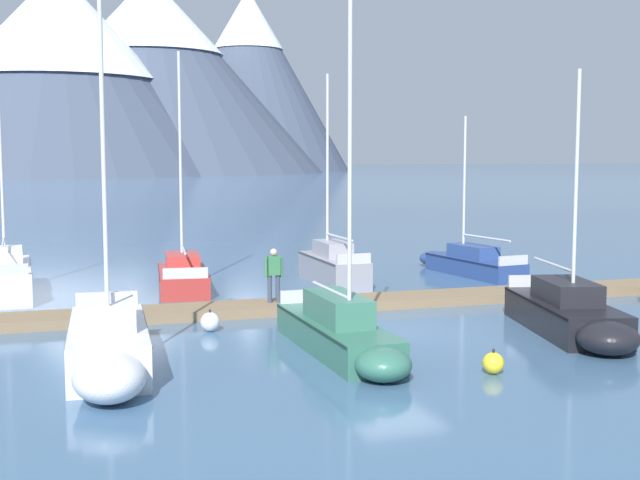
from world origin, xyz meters
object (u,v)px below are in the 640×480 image
at_px(sailboat_second_berth, 108,346).
at_px(person_on_dock, 274,272).
at_px(sailboat_end_of_dock, 467,262).
at_px(sailboat_outer_slip, 571,314).
at_px(sailboat_nearest_berth, 5,275).
at_px(sailboat_mid_dock_starboard, 341,331).
at_px(mooring_buoy_channel_marker, 493,363).
at_px(sailboat_far_berth, 330,265).
at_px(mooring_buoy_inner_mooring, 210,322).
at_px(sailboat_mid_dock_port, 182,274).

height_order(sailboat_second_berth, person_on_dock, sailboat_second_berth).
bearing_deg(sailboat_end_of_dock, sailboat_outer_slip, -105.98).
distance_m(sailboat_nearest_berth, sailboat_second_berth, 12.53).
height_order(sailboat_outer_slip, person_on_dock, sailboat_outer_slip).
bearing_deg(sailboat_mid_dock_starboard, mooring_buoy_channel_marker, -48.50).
bearing_deg(sailboat_nearest_berth, person_on_dock, -38.99).
height_order(sailboat_far_berth, mooring_buoy_inner_mooring, sailboat_far_berth).
bearing_deg(sailboat_mid_dock_port, person_on_dock, -71.32).
xyz_separation_m(sailboat_mid_dock_port, mooring_buoy_channel_marker, (4.34, -14.30, -0.29)).
distance_m(sailboat_nearest_berth, sailboat_mid_dock_port, 6.14).
height_order(sailboat_nearest_berth, sailboat_outer_slip, sailboat_nearest_berth).
xyz_separation_m(mooring_buoy_channel_marker, mooring_buoy_inner_mooring, (-5.00, 6.61, 0.03)).
bearing_deg(sailboat_outer_slip, sailboat_nearest_berth, 139.73).
distance_m(sailboat_nearest_berth, sailboat_mid_dock_starboard, 14.65).
bearing_deg(sailboat_end_of_dock, mooring_buoy_inner_mooring, -148.60).
relative_size(sailboat_mid_dock_port, mooring_buoy_inner_mooring, 13.77).
xyz_separation_m(sailboat_outer_slip, sailboat_end_of_dock, (3.23, 11.30, -0.08)).
relative_size(sailboat_end_of_dock, person_on_dock, 3.82).
bearing_deg(sailboat_far_berth, mooring_buoy_channel_marker, -95.19).
xyz_separation_m(sailboat_second_berth, sailboat_far_berth, (9.37, 10.92, 0.03)).
xyz_separation_m(sailboat_second_berth, person_on_dock, (5.62, 5.91, 0.61)).
bearing_deg(mooring_buoy_channel_marker, sailboat_second_berth, 160.25).
xyz_separation_m(sailboat_second_berth, sailboat_outer_slip, (12.27, -0.03, -0.07)).
xyz_separation_m(sailboat_mid_dock_starboard, sailboat_far_berth, (3.80, 10.95, 0.10)).
xyz_separation_m(sailboat_mid_dock_port, sailboat_outer_slip, (8.51, -11.42, 0.04)).
height_order(sailboat_mid_dock_starboard, sailboat_far_berth, sailboat_mid_dock_starboard).
height_order(sailboat_outer_slip, sailboat_end_of_dock, sailboat_outer_slip).
bearing_deg(sailboat_mid_dock_starboard, sailboat_far_berth, 70.86).
height_order(sailboat_nearest_berth, person_on_dock, sailboat_nearest_berth).
relative_size(sailboat_second_berth, mooring_buoy_channel_marker, 14.80).
height_order(sailboat_second_berth, sailboat_far_berth, sailboat_second_berth).
distance_m(person_on_dock, mooring_buoy_inner_mooring, 3.48).
bearing_deg(sailboat_end_of_dock, sailboat_nearest_berth, 176.62).
relative_size(sailboat_nearest_berth, mooring_buoy_inner_mooring, 12.40).
xyz_separation_m(sailboat_far_berth, mooring_buoy_channel_marker, (-1.26, -13.83, -0.43)).
relative_size(sailboat_end_of_dock, mooring_buoy_channel_marker, 11.34).
bearing_deg(sailboat_outer_slip, sailboat_mid_dock_starboard, -179.97).
xyz_separation_m(sailboat_nearest_berth, sailboat_mid_dock_starboard, (7.87, -12.35, -0.10)).
relative_size(person_on_dock, mooring_buoy_inner_mooring, 2.73).
distance_m(sailboat_far_berth, mooring_buoy_channel_marker, 13.89).
distance_m(sailboat_second_berth, sailboat_mid_dock_starboard, 5.57).
height_order(sailboat_mid_dock_starboard, person_on_dock, sailboat_mid_dock_starboard).
bearing_deg(person_on_dock, mooring_buoy_inner_mooring, -138.67).
bearing_deg(person_on_dock, sailboat_nearest_berth, 141.01).
bearing_deg(sailboat_far_berth, mooring_buoy_inner_mooring, -130.90).
height_order(sailboat_second_berth, sailboat_mid_dock_port, sailboat_mid_dock_port).
distance_m(sailboat_nearest_berth, sailboat_far_berth, 11.75).
height_order(sailboat_outer_slip, mooring_buoy_channel_marker, sailboat_outer_slip).
bearing_deg(sailboat_outer_slip, sailboat_end_of_dock, 74.02).
bearing_deg(sailboat_second_berth, sailboat_nearest_berth, 100.58).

